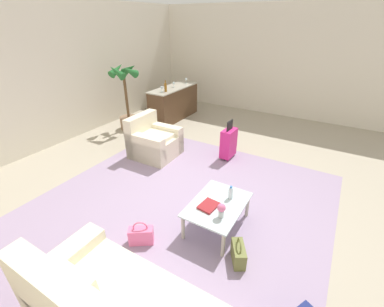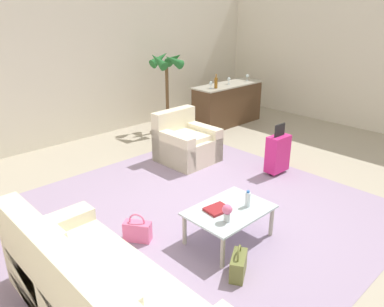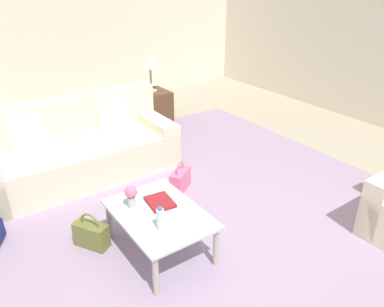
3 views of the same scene
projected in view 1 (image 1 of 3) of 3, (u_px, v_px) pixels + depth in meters
ground_plane at (200, 200)px, 4.25m from camera, size 12.00×12.00×0.00m
wall_back at (31, 79)px, 5.36m from camera, size 10.24×0.12×3.10m
wall_right at (286, 63)px, 7.39m from camera, size 0.12×8.00×3.10m
area_rug at (169, 217)px, 3.88m from camera, size 5.20×4.40×0.01m
armchair at (153, 142)px, 5.55m from camera, size 0.90×0.91×0.88m
coffee_table at (218, 207)px, 3.56m from camera, size 0.97×0.69×0.41m
water_bottle at (231, 193)px, 3.60m from camera, size 0.06×0.06×0.20m
coffee_table_book at (209, 206)px, 3.47m from camera, size 0.29×0.24×0.03m
flower_vase at (221, 209)px, 3.24m from camera, size 0.11×0.11×0.21m
bar_console at (174, 102)px, 7.56m from camera, size 1.81×0.61×0.94m
wine_glass_leftmost at (162, 88)px, 6.81m from camera, size 0.08×0.08×0.15m
wine_glass_left_of_centre at (174, 83)px, 7.30m from camera, size 0.08×0.08×0.15m
wine_glass_right_of_centre at (186, 80)px, 7.75m from camera, size 0.08×0.08×0.15m
wine_bottle_amber at (166, 87)px, 6.84m from camera, size 0.07×0.07×0.30m
suitcase_magenta at (229, 143)px, 5.40m from camera, size 0.41×0.23×0.85m
handbag_pink at (141, 235)px, 3.39m from camera, size 0.30×0.34×0.36m
handbag_olive at (238, 253)px, 3.13m from camera, size 0.35×0.29×0.36m
potted_palm at (126, 98)px, 6.68m from camera, size 0.64×0.64×1.73m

